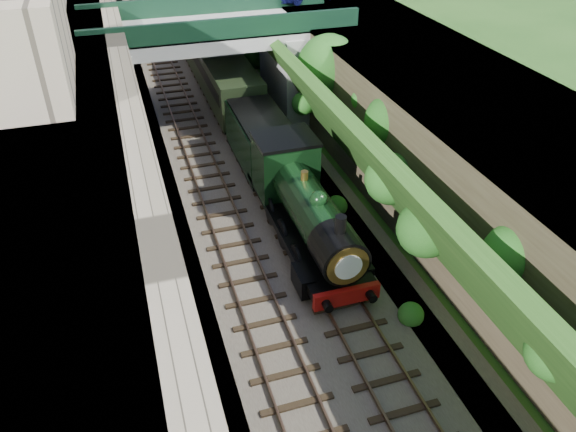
{
  "coord_description": "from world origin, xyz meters",
  "views": [
    {
      "loc": [
        -5.82,
        -10.36,
        15.53
      ],
      "look_at": [
        0.0,
        8.01,
        2.55
      ],
      "focal_mm": 35.0,
      "sensor_mm": 36.0,
      "label": 1
    }
  ],
  "objects": [
    {
      "name": "street_plateau_left",
      "position": [
        -9.0,
        20.0,
        3.5
      ],
      "size": [
        6.0,
        90.0,
        7.0
      ],
      "primitive_type": "cube",
      "color": "#262628",
      "rests_on": "ground"
    },
    {
      "name": "embankment_slope",
      "position": [
        5.03,
        16.74,
        2.81
      ],
      "size": [
        4.78,
        90.0,
        6.39
      ],
      "color": "#1E4714",
      "rests_on": "ground"
    },
    {
      "name": "building_near",
      "position": [
        -9.5,
        14.0,
        9.0
      ],
      "size": [
        4.0,
        8.0,
        4.0
      ],
      "primitive_type": "cube",
      "color": "gray",
      "rests_on": "street_plateau_left"
    },
    {
      "name": "coach_front",
      "position": [
        1.2,
        29.24,
        2.05
      ],
      "size": [
        2.9,
        18.0,
        3.7
      ],
      "color": "black",
      "rests_on": "trackbed"
    },
    {
      "name": "ground",
      "position": [
        0.0,
        0.0,
        0.0
      ],
      "size": [
        160.0,
        160.0,
        0.0
      ],
      "primitive_type": "plane",
      "color": "#1E4714",
      "rests_on": "ground"
    },
    {
      "name": "tree",
      "position": [
        5.91,
        18.85,
        4.65
      ],
      "size": [
        3.6,
        3.8,
        6.6
      ],
      "color": "black",
      "rests_on": "ground"
    },
    {
      "name": "coach_middle",
      "position": [
        1.2,
        48.04,
        2.05
      ],
      "size": [
        2.9,
        18.0,
        3.7
      ],
      "color": "black",
      "rests_on": "trackbed"
    },
    {
      "name": "road_bridge",
      "position": [
        0.94,
        24.0,
        4.08
      ],
      "size": [
        16.0,
        6.4,
        7.25
      ],
      "color": "gray",
      "rests_on": "ground"
    },
    {
      "name": "locomotive",
      "position": [
        1.2,
        9.28,
        1.89
      ],
      "size": [
        3.1,
        10.22,
        3.83
      ],
      "color": "black",
      "rests_on": "trackbed"
    },
    {
      "name": "track_left",
      "position": [
        -2.0,
        20.0,
        0.25
      ],
      "size": [
        2.5,
        90.0,
        0.2
      ],
      "color": "black",
      "rests_on": "trackbed"
    },
    {
      "name": "track_right",
      "position": [
        1.2,
        20.0,
        0.25
      ],
      "size": [
        2.5,
        90.0,
        0.2
      ],
      "color": "black",
      "rests_on": "trackbed"
    },
    {
      "name": "tender",
      "position": [
        1.2,
        16.64,
        1.62
      ],
      "size": [
        2.7,
        6.0,
        3.05
      ],
      "color": "black",
      "rests_on": "trackbed"
    },
    {
      "name": "trackbed",
      "position": [
        0.0,
        20.0,
        0.1
      ],
      "size": [
        10.0,
        90.0,
        0.2
      ],
      "primitive_type": "cube",
      "color": "#473F38",
      "rests_on": "ground"
    },
    {
      "name": "street_plateau_right",
      "position": [
        9.5,
        20.0,
        3.12
      ],
      "size": [
        8.0,
        90.0,
        6.25
      ],
      "primitive_type": "cube",
      "color": "#262628",
      "rests_on": "ground"
    },
    {
      "name": "retaining_wall",
      "position": [
        -5.5,
        20.0,
        3.5
      ],
      "size": [
        1.0,
        90.0,
        7.0
      ],
      "primitive_type": "cube",
      "color": "#756B56",
      "rests_on": "ground"
    }
  ]
}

